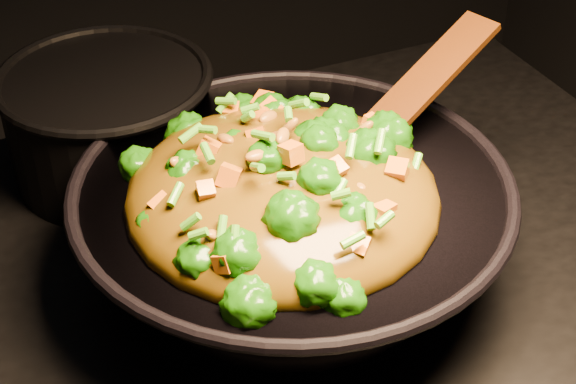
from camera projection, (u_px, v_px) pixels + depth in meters
name	position (u px, v px, depth m)	size (l,w,h in m)	color
wok	(292.00, 232.00, 0.91)	(0.43, 0.43, 0.12)	black
stir_fry	(282.00, 157.00, 0.82)	(0.31, 0.31, 0.11)	#1A5E06
spatula	(398.00, 109.00, 0.90)	(0.29, 0.04, 0.01)	#3D1108
back_pot	(110.00, 123.00, 1.06)	(0.24, 0.24, 0.14)	black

